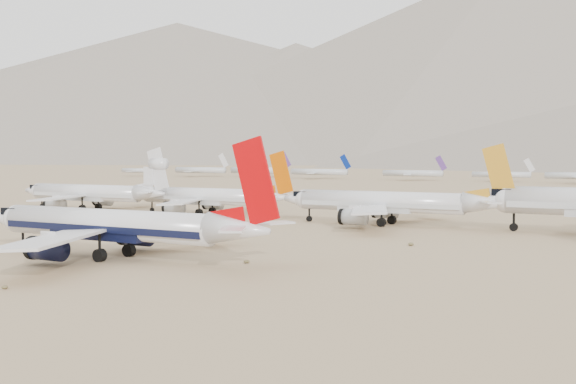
% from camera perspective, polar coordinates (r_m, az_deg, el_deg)
% --- Properties ---
extents(ground, '(7000.00, 7000.00, 0.00)m').
position_cam_1_polar(ground, '(114.20, -14.20, -4.70)').
color(ground, '#917654').
rests_on(ground, ground).
extents(main_airliner, '(49.54, 48.39, 17.48)m').
position_cam_1_polar(main_airliner, '(106.45, -13.28, -2.64)').
color(main_airliner, silver).
rests_on(main_airliner, ground).
extents(row2_gold_tail, '(48.59, 47.52, 17.30)m').
position_cam_1_polar(row2_gold_tail, '(154.22, 8.03, -0.86)').
color(row2_gold_tail, silver).
rests_on(row2_gold_tail, ground).
extents(row2_orange_tail, '(44.86, 43.88, 16.00)m').
position_cam_1_polar(row2_orange_tail, '(180.40, -6.37, -0.40)').
color(row2_orange_tail, silver).
rests_on(row2_orange_tail, ground).
extents(row2_white_trijet, '(47.77, 46.69, 16.93)m').
position_cam_1_polar(row2_white_trijet, '(198.88, -15.11, -0.05)').
color(row2_white_trijet, silver).
rests_on(row2_white_trijet, ground).
extents(distant_storage_row, '(503.63, 58.86, 14.50)m').
position_cam_1_polar(distant_storage_row, '(409.47, 16.73, 1.37)').
color(distant_storage_row, silver).
rests_on(distant_storage_row, ground).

